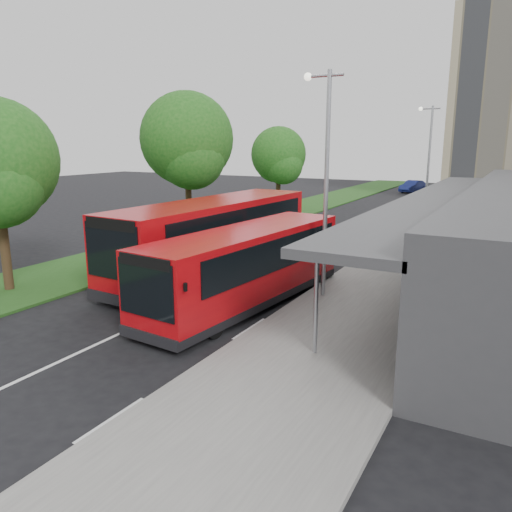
{
  "coord_description": "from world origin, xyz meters",
  "views": [
    {
      "loc": [
        10.56,
        -14.89,
        5.76
      ],
      "look_at": [
        1.7,
        1.36,
        1.5
      ],
      "focal_mm": 35.0,
      "sensor_mm": 36.0,
      "label": 1
    }
  ],
  "objects": [
    {
      "name": "bus_second",
      "position": [
        -1.26,
        2.93,
        1.68
      ],
      "size": [
        3.56,
        11.73,
        3.28
      ],
      "rotation": [
        0.0,
        0.0,
        -0.05
      ],
      "color": "#AD090D",
      "rests_on": "ground"
    },
    {
      "name": "ground",
      "position": [
        0.0,
        0.0,
        0.0
      ],
      "size": [
        120.0,
        120.0,
        0.0
      ],
      "primitive_type": "plane",
      "color": "black",
      "rests_on": "ground"
    },
    {
      "name": "litter_bin",
      "position": [
        5.93,
        9.07,
        0.54
      ],
      "size": [
        0.44,
        0.44,
        0.78
      ],
      "primitive_type": "cylinder",
      "rotation": [
        0.0,
        0.0,
        -0.02
      ],
      "color": "#321E14",
      "rests_on": "pavement"
    },
    {
      "name": "car_far",
      "position": [
        -1.27,
        44.66,
        0.68
      ],
      "size": [
        2.49,
        4.39,
        1.37
      ],
      "primitive_type": "imported",
      "rotation": [
        0.0,
        0.0,
        -0.26
      ],
      "color": "navy",
      "rests_on": "ground"
    },
    {
      "name": "grass_verge",
      "position": [
        -7.0,
        20.0,
        0.05
      ],
      "size": [
        5.0,
        80.0,
        0.1
      ],
      "primitive_type": "cube",
      "color": "#1B4115",
      "rests_on": "ground"
    },
    {
      "name": "tree_mid",
      "position": [
        -7.01,
        9.05,
        5.55
      ],
      "size": [
        5.34,
        5.34,
        8.59
      ],
      "color": "#352415",
      "rests_on": "ground"
    },
    {
      "name": "kerb_dashes",
      "position": [
        3.3,
        19.0,
        0.01
      ],
      "size": [
        0.12,
        56.0,
        0.01
      ],
      "color": "silver",
      "rests_on": "ground"
    },
    {
      "name": "car_near",
      "position": [
        1.48,
        37.23,
        0.55
      ],
      "size": [
        1.87,
        3.42,
        1.1
      ],
      "primitive_type": "imported",
      "rotation": [
        0.0,
        0.0,
        0.18
      ],
      "color": "#570F0C",
      "rests_on": "ground"
    },
    {
      "name": "tree_far",
      "position": [
        -7.01,
        21.05,
        4.48
      ],
      "size": [
        4.35,
        4.35,
        6.94
      ],
      "color": "#352415",
      "rests_on": "ground"
    },
    {
      "name": "lane_centre_line",
      "position": [
        0.0,
        15.0,
        0.01
      ],
      "size": [
        0.12,
        70.0,
        0.01
      ],
      "primitive_type": "cube",
      "color": "silver",
      "rests_on": "ground"
    },
    {
      "name": "pavement",
      "position": [
        6.0,
        20.0,
        0.07
      ],
      "size": [
        5.0,
        80.0,
        0.15
      ],
      "primitive_type": "cube",
      "color": "slate",
      "rests_on": "ground"
    },
    {
      "name": "lamp_post_far",
      "position": [
        4.12,
        22.0,
        4.72
      ],
      "size": [
        1.44,
        0.28,
        8.0
      ],
      "color": "#999BA2",
      "rests_on": "pavement"
    },
    {
      "name": "bollard",
      "position": [
        4.92,
        18.91,
        0.6
      ],
      "size": [
        0.17,
        0.17,
        0.89
      ],
      "primitive_type": "cylinder",
      "rotation": [
        0.0,
        0.0,
        -0.22
      ],
      "color": "yellow",
      "rests_on": "pavement"
    },
    {
      "name": "lamp_post_near",
      "position": [
        4.12,
        2.0,
        4.72
      ],
      "size": [
        1.44,
        0.28,
        8.0
      ],
      "color": "#999BA2",
      "rests_on": "pavement"
    },
    {
      "name": "bus_main",
      "position": [
        2.04,
        0.01,
        1.41
      ],
      "size": [
        3.36,
        9.91,
        2.75
      ],
      "rotation": [
        0.0,
        0.0,
        -0.09
      ],
      "color": "#AD090D",
      "rests_on": "ground"
    }
  ]
}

